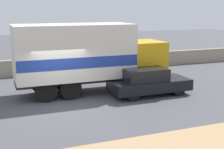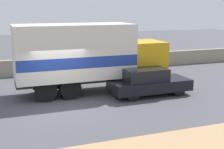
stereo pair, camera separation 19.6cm
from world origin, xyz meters
TOP-DOWN VIEW (x-y plane):
  - ground_plane at (0.00, 0.00)m, footprint 80.00×80.00m
  - stone_wall_backdrop at (0.00, 7.27)m, footprint 60.00×0.35m
  - box_truck at (1.62, 1.82)m, footprint 7.90×2.49m
  - car_hatchback at (4.45, 0.30)m, footprint 4.12×1.79m

SIDE VIEW (x-z plane):
  - ground_plane at x=0.00m, z-range 0.00..0.00m
  - stone_wall_backdrop at x=0.00m, z-range 0.00..1.08m
  - car_hatchback at x=4.45m, z-range 0.00..1.41m
  - box_truck at x=1.62m, z-range 0.18..3.78m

